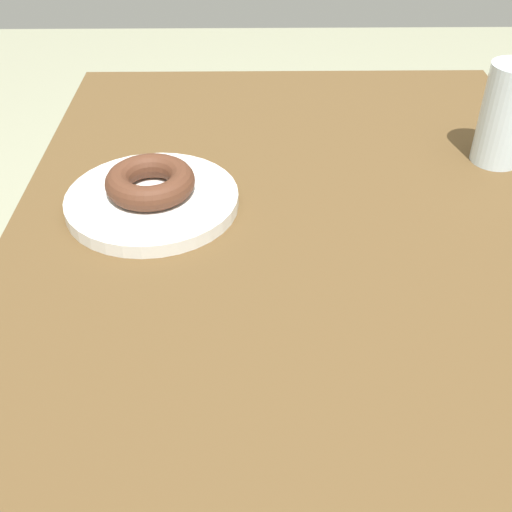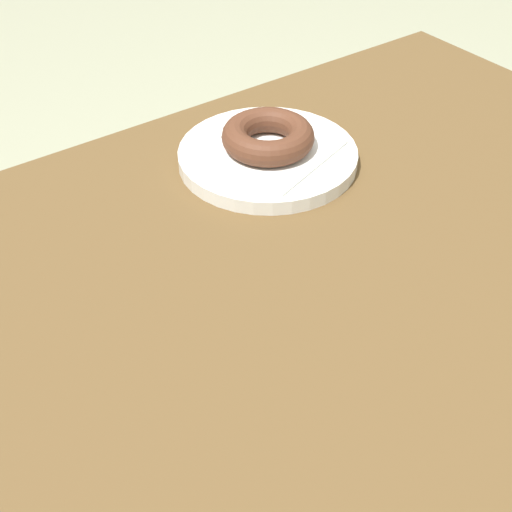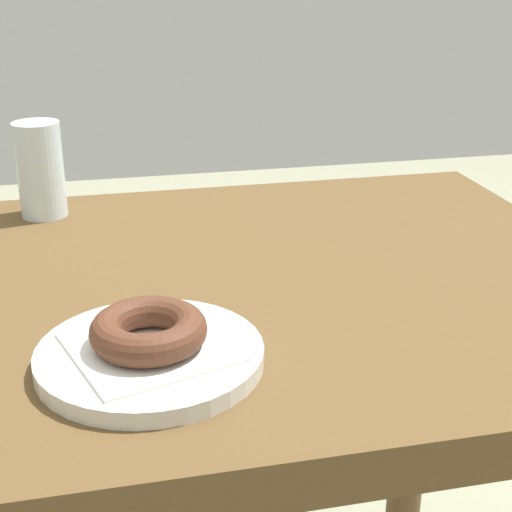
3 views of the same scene
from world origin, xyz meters
TOP-DOWN VIEW (x-y plane):
  - table at (0.00, 0.00)m, footprint 0.94×0.66m
  - plate_chocolate_ring at (-0.07, -0.17)m, footprint 0.20×0.20m
  - napkin_chocolate_ring at (-0.07, -0.17)m, footprint 0.16×0.16m
  - donut_chocolate_ring at (-0.07, -0.17)m, footprint 0.10×0.10m
  - water_glass at (-0.17, 0.25)m, footprint 0.06×0.06m

SIDE VIEW (x-z plane):
  - table at x=0.00m, z-range 0.25..1.00m
  - plate_chocolate_ring at x=-0.07m, z-range 0.75..0.77m
  - napkin_chocolate_ring at x=-0.07m, z-range 0.77..0.77m
  - donut_chocolate_ring at x=-0.07m, z-range 0.77..0.80m
  - water_glass at x=-0.17m, z-range 0.75..0.88m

